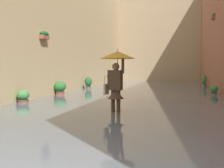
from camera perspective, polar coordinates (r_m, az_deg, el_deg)
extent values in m
plane|color=slate|center=(17.34, 5.68, -1.90)|extent=(71.85, 71.85, 0.00)
cube|color=slate|center=(17.33, 5.68, -1.65)|extent=(9.04, 34.74, 0.15)
cube|color=brown|center=(19.82, 18.47, 11.72)|extent=(0.20, 0.70, 0.18)
ellipsoid|color=#387F3D|center=(19.85, 18.48, 12.18)|extent=(0.28, 0.76, 0.24)
cube|color=tan|center=(18.95, -10.01, 14.66)|extent=(1.80, 32.74, 10.64)
cube|color=#9E563D|center=(14.42, -12.61, 8.60)|extent=(0.20, 0.70, 0.18)
ellipsoid|color=#23602D|center=(14.44, -12.61, 9.23)|extent=(0.28, 0.76, 0.24)
cube|color=tan|center=(32.62, 8.97, 8.22)|extent=(11.84, 1.80, 8.91)
cube|color=black|center=(9.32, 0.19, -5.86)|extent=(0.15, 0.26, 0.10)
cylinder|color=#4C3828|center=(9.27, 0.19, -3.37)|extent=(0.14, 0.14, 0.72)
cube|color=black|center=(9.25, 1.22, -5.93)|extent=(0.15, 0.26, 0.10)
cylinder|color=#4C3828|center=(9.20, 1.23, -3.41)|extent=(0.14, 0.14, 0.72)
cube|color=#4C3828|center=(9.18, 0.71, 0.73)|extent=(0.41, 0.29, 0.61)
cone|color=#4C3828|center=(9.21, 0.71, -1.92)|extent=(0.58, 0.58, 0.28)
sphere|color=#8C664C|center=(9.17, 0.71, 3.29)|extent=(0.22, 0.22, 0.22)
cylinder|color=#4C3828|center=(9.09, 2.06, 3.39)|extent=(0.10, 0.10, 0.44)
cylinder|color=#4C3828|center=(9.27, -0.60, 1.16)|extent=(0.10, 0.10, 0.48)
cylinder|color=black|center=(9.15, 1.06, 4.07)|extent=(0.02, 0.02, 0.46)
cone|color=gold|center=(9.16, 1.06, 5.51)|extent=(1.07, 1.07, 0.22)
cylinder|color=black|center=(9.17, 1.06, 6.38)|extent=(0.01, 0.01, 0.08)
cube|color=beige|center=(9.30, -1.10, -1.00)|extent=(0.11, 0.29, 0.32)
torus|color=beige|center=(9.29, -1.11, 0.72)|extent=(0.07, 0.30, 0.30)
cylinder|color=#66605B|center=(15.95, 18.64, -2.02)|extent=(0.31, 0.31, 0.26)
torus|color=#56524E|center=(15.94, 18.65, -1.56)|extent=(0.35, 0.35, 0.04)
ellipsoid|color=#387F3D|center=(15.92, 18.66, -0.91)|extent=(0.42, 0.42, 0.36)
cylinder|color=#66605B|center=(23.28, 16.95, -0.37)|extent=(0.30, 0.30, 0.31)
torus|color=#56524E|center=(23.27, 16.96, 0.01)|extent=(0.33, 0.33, 0.04)
ellipsoid|color=#428947|center=(23.25, 16.97, 0.83)|extent=(0.36, 0.36, 0.67)
cylinder|color=brown|center=(15.65, -9.77, -1.94)|extent=(0.44, 0.44, 0.29)
torus|color=brown|center=(15.64, -9.78, -1.42)|extent=(0.47, 0.47, 0.04)
ellipsoid|color=#2D7033|center=(15.62, -9.79, -0.45)|extent=(0.63, 0.63, 0.53)
cylinder|color=brown|center=(12.27, -16.38, -3.48)|extent=(0.40, 0.40, 0.25)
torus|color=brown|center=(12.25, -16.39, -2.90)|extent=(0.44, 0.44, 0.04)
ellipsoid|color=#428947|center=(12.23, -16.40, -1.96)|extent=(0.48, 0.48, 0.40)
cylinder|color=#66605B|center=(19.66, -4.48, -0.90)|extent=(0.35, 0.35, 0.29)
torus|color=#56524E|center=(19.65, -4.48, -0.48)|extent=(0.39, 0.39, 0.04)
ellipsoid|color=#23602D|center=(19.64, -4.48, 0.42)|extent=(0.46, 0.46, 0.62)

